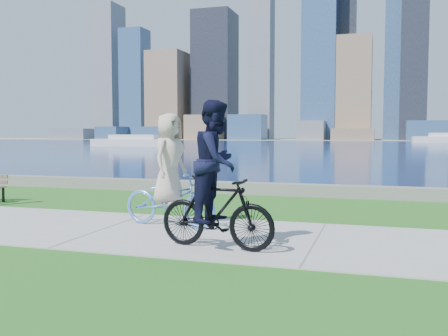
% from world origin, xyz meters
% --- Properties ---
extents(ground, '(320.00, 320.00, 0.00)m').
position_xyz_m(ground, '(0.00, 0.00, 0.00)').
color(ground, '#1E5817').
rests_on(ground, ground).
extents(concrete_path, '(80.00, 3.50, 0.02)m').
position_xyz_m(concrete_path, '(0.00, 0.00, 0.01)').
color(concrete_path, '#999894').
rests_on(concrete_path, ground).
extents(seawall, '(90.00, 0.50, 0.35)m').
position_xyz_m(seawall, '(0.00, 6.20, 0.17)').
color(seawall, slate).
rests_on(seawall, ground).
extents(bay_water, '(320.00, 131.00, 0.01)m').
position_xyz_m(bay_water, '(0.00, 72.00, 0.00)').
color(bay_water, navy).
rests_on(bay_water, ground).
extents(far_shore, '(320.00, 30.00, 0.12)m').
position_xyz_m(far_shore, '(0.00, 130.00, 0.06)').
color(far_shore, gray).
rests_on(far_shore, ground).
extents(city_skyline, '(175.53, 22.48, 76.00)m').
position_xyz_m(city_skyline, '(1.01, 129.02, 20.44)').
color(city_skyline, slate).
rests_on(city_skyline, ground).
extents(ferry_near, '(12.08, 3.45, 1.64)m').
position_xyz_m(ferry_near, '(-27.38, 54.16, 0.68)').
color(ferry_near, silver).
rests_on(ferry_near, ground).
extents(cyclist_woman, '(1.04, 2.14, 2.21)m').
position_xyz_m(cyclist_woman, '(1.10, 0.57, 0.84)').
color(cyclist_woman, '#609BE9').
rests_on(cyclist_woman, ground).
extents(cyclist_man, '(0.82, 1.99, 2.34)m').
position_xyz_m(cyclist_man, '(2.57, -0.98, 1.00)').
color(cyclist_man, black).
rests_on(cyclist_man, ground).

